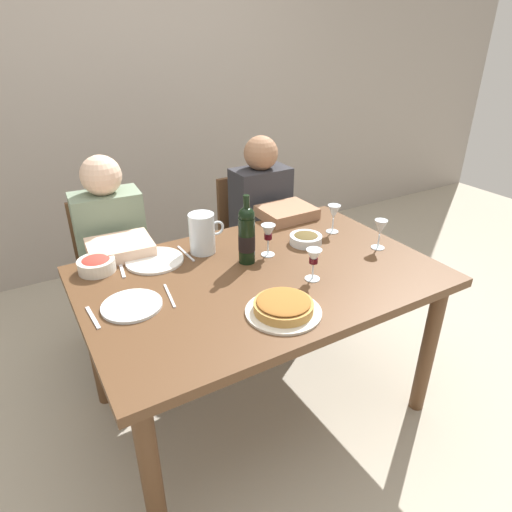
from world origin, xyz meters
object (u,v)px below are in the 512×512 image
Objects in this scene: olive_bowl at (306,239)px; dinner_plate_right_setting at (155,260)px; wine_bottle at (246,235)px; water_pitcher at (202,235)px; baked_tart at (283,307)px; wine_glass_left_diner at (380,229)px; dining_table at (260,291)px; chair_left at (113,266)px; wine_glass_right_diner at (268,234)px; diner_left at (118,265)px; dinner_plate_left_setting at (132,306)px; salad_bowl at (96,264)px; wine_glass_centre at (314,258)px; diner_right at (270,231)px; chair_right at (251,235)px; wine_glass_spare at (334,213)px.

dinner_plate_right_setting is (-0.70, 0.19, -0.02)m from olive_bowl.
water_pitcher is at bearing 122.60° from wine_bottle.
wine_bottle reaches higher than baked_tart.
wine_glass_left_diner reaches higher than olive_bowl.
chair_left is at bearing 116.54° from dining_table.
diner_left reaches higher than wine_glass_right_diner.
baked_tart is at bearing -34.33° from dinner_plate_left_setting.
water_pitcher is 1.20× the size of salad_bowl.
wine_glass_left_diner is at bearing -27.71° from water_pitcher.
wine_glass_right_diner is at bearing -18.60° from salad_bowl.
wine_glass_centre reaches higher than baked_tart.
dinner_plate_left_setting is 1.19m from diner_right.
olive_bowl is (0.42, 0.44, -0.00)m from baked_tart.
baked_tart is 1.10× the size of dinner_plate_right_setting.
chair_right is at bearing 65.84° from wine_glass_right_diner.
wine_glass_right_diner reaches higher than wine_glass_centre.
water_pitcher is 0.48m from salad_bowl.
dinner_plate_left_setting is 0.20× the size of diner_left.
water_pitcher is at bearing 34.29° from dinner_plate_left_setting.
diner_left reaches higher than dinner_plate_left_setting.
chair_left reaches higher than olive_bowl.
wine_glass_spare reaches higher than dining_table.
wine_bottle reaches higher than wine_glass_spare.
wine_glass_right_diner is (-0.22, -0.01, 0.08)m from olive_bowl.
diner_left is at bearing 133.87° from water_pitcher.
wine_glass_spare is at bearing 104.57° from wine_glass_left_diner.
diner_left reaches higher than olive_bowl.
olive_bowl is at bearing 140.37° from chair_left.
baked_tart is 0.57m from dinner_plate_left_setting.
chair_right is at bearing 40.17° from dinner_plate_left_setting.
diner_left is (-0.45, 0.54, -0.28)m from wine_bottle.
olive_bowl is 0.79m from chair_right.
baked_tart is 1.04m from diner_left.
chair_left reaches higher than salad_bowl.
water_pitcher is at bearing 112.45° from dining_table.
wine_bottle reaches higher than dinner_plate_left_setting.
chair_right is at bearing 99.74° from wine_glass_left_diner.
wine_glass_centre is (0.16, -0.16, 0.19)m from dining_table.
dining_table is at bearing -1.91° from dinner_plate_left_setting.
dining_table is at bearing 120.60° from chair_left.
wine_bottle is 0.76m from diner_left.
baked_tart is 0.69m from dinner_plate_right_setting.
wine_glass_right_diner is 0.13× the size of diner_left.
dinner_plate_right_setting is at bearing 137.50° from dining_table.
baked_tart is at bearing -105.15° from dining_table.
dinner_plate_left_setting is 0.20× the size of diner_right.
salad_bowl reaches higher than olive_bowl.
dining_table is at bearing -158.05° from olive_bowl.
diner_left is at bearing 62.84° from salad_bowl.
diner_right reaches higher than wine_glass_left_diner.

